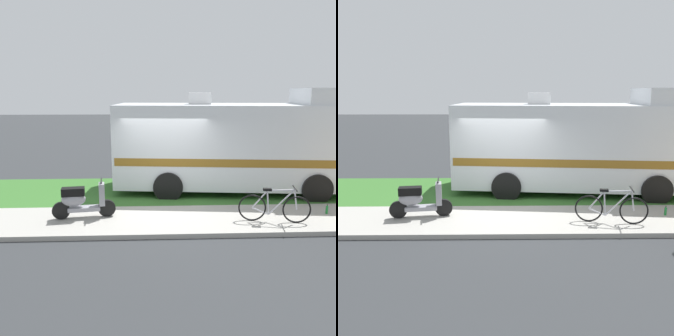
% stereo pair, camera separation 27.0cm
% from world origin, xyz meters
% --- Properties ---
extents(ground_plane, '(80.00, 80.00, 0.00)m').
position_xyz_m(ground_plane, '(0.00, 0.00, 0.00)').
color(ground_plane, '#2D3033').
extents(sidewalk, '(24.00, 2.00, 0.12)m').
position_xyz_m(sidewalk, '(0.00, -1.20, 0.06)').
color(sidewalk, '#9E9B93').
rests_on(sidewalk, ground).
extents(grass_strip, '(24.00, 3.40, 0.08)m').
position_xyz_m(grass_strip, '(0.00, 1.50, 0.04)').
color(grass_strip, '#336628').
rests_on(grass_strip, ground).
extents(motorhome_rv, '(7.71, 3.11, 3.36)m').
position_xyz_m(motorhome_rv, '(2.42, 1.56, 1.60)').
color(motorhome_rv, silver).
rests_on(motorhome_rv, ground).
extents(scooter, '(1.58, 0.54, 0.97)m').
position_xyz_m(scooter, '(-2.14, -1.04, 0.58)').
color(scooter, black).
rests_on(scooter, ground).
extents(bicycle, '(1.72, 0.52, 0.89)m').
position_xyz_m(bicycle, '(2.64, -1.54, 0.50)').
color(bicycle, black).
rests_on(bicycle, ground).
extents(pickup_truck_near, '(5.38, 2.22, 1.80)m').
position_xyz_m(pickup_truck_near, '(3.11, 6.37, 0.96)').
color(pickup_truck_near, '#1E2328').
rests_on(pickup_truck_near, ground).
extents(bottle_green, '(0.06, 0.06, 0.25)m').
position_xyz_m(bottle_green, '(4.24, -1.02, 0.23)').
color(bottle_green, '#19722D').
rests_on(bottle_green, ground).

